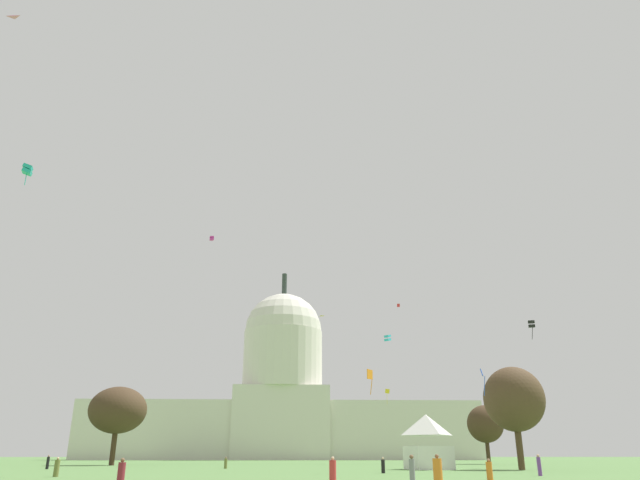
{
  "coord_description": "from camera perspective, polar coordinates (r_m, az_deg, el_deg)",
  "views": [
    {
      "loc": [
        0.89,
        -27.8,
        1.75
      ],
      "look_at": [
        5.41,
        67.55,
        37.32
      ],
      "focal_mm": 32.34,
      "sensor_mm": 36.0,
      "label": 1
    }
  ],
  "objects": [
    {
      "name": "kite_gold_high",
      "position": [
        164.22,
        0.11,
        -7.59
      ],
      "size": [
        1.66,
        1.31,
        0.13
      ],
      "rotation": [
        0.0,
        0.0,
        5.84
      ],
      "color": "gold"
    },
    {
      "name": "person_maroon_edge_west",
      "position": [
        37.47,
        -19.08,
        -21.01
      ],
      "size": [
        0.5,
        0.5,
        1.55
      ],
      "rotation": [
        0.0,
        0.0,
        4.92
      ],
      "color": "maroon",
      "rests_on": "ground_plane"
    },
    {
      "name": "kite_turquoise_mid",
      "position": [
        70.59,
        -26.97,
        6.21
      ],
      "size": [
        1.17,
        1.12,
        2.42
      ],
      "rotation": [
        0.0,
        0.0,
        1.84
      ],
      "color": "teal"
    },
    {
      "name": "kite_orange_low",
      "position": [
        61.06,
        4.97,
        -13.23
      ],
      "size": [
        0.71,
        0.86,
        2.51
      ],
      "rotation": [
        0.0,
        0.0,
        0.12
      ],
      "color": "orange"
    },
    {
      "name": "capitol_building",
      "position": [
        205.45,
        -3.8,
        -15.53
      ],
      "size": [
        131.61,
        27.62,
        64.39
      ],
      "color": "beige",
      "rests_on": "ground_plane"
    },
    {
      "name": "kite_cyan_mid",
      "position": [
        123.63,
        6.7,
        -9.61
      ],
      "size": [
        1.55,
        1.56,
        1.44
      ],
      "rotation": [
        0.0,
        0.0,
        5.52
      ],
      "color": "#33BCDB"
    },
    {
      "name": "kite_blue_low",
      "position": [
        70.05,
        15.77,
        -12.8
      ],
      "size": [
        0.57,
        0.82,
        3.0
      ],
      "rotation": [
        0.0,
        0.0,
        3.46
      ],
      "color": "blue"
    },
    {
      "name": "person_orange_mid_center",
      "position": [
        46.23,
        16.41,
        -21.03
      ],
      "size": [
        0.59,
        0.59,
        1.46
      ],
      "rotation": [
        0.0,
        0.0,
        3.62
      ],
      "color": "orange",
      "rests_on": "ground_plane"
    },
    {
      "name": "person_grey_mid_right",
      "position": [
        38.5,
        9.1,
        -21.6
      ],
      "size": [
        0.45,
        0.45,
        1.73
      ],
      "rotation": [
        0.0,
        0.0,
        1.11
      ],
      "color": "gray",
      "rests_on": "ground_plane"
    },
    {
      "name": "kite_black_mid",
      "position": [
        90.84,
        20.19,
        -7.82
      ],
      "size": [
        1.12,
        1.15,
        2.84
      ],
      "rotation": [
        0.0,
        0.0,
        5.97
      ],
      "color": "black"
    },
    {
      "name": "person_black_mid_left",
      "position": [
        61.19,
        6.26,
        -21.33
      ],
      "size": [
        0.52,
        0.52,
        1.49
      ],
      "rotation": [
        0.0,
        0.0,
        0.7
      ],
      "color": "black",
      "rests_on": "ground_plane"
    },
    {
      "name": "person_red_lawn_far_right",
      "position": [
        43.23,
        1.26,
        -21.8
      ],
      "size": [
        0.5,
        0.5,
        1.6
      ],
      "rotation": [
        0.0,
        0.0,
        3.1
      ],
      "color": "red",
      "rests_on": "ground_plane"
    },
    {
      "name": "event_tent",
      "position": [
        76.34,
        10.56,
        -18.96
      ],
      "size": [
        5.52,
        6.63,
        6.44
      ],
      "rotation": [
        0.0,
        0.0,
        0.13
      ],
      "color": "white",
      "rests_on": "ground_plane"
    },
    {
      "name": "person_olive_near_tree_east",
      "position": [
        80.85,
        -9.31,
        -20.97
      ],
      "size": [
        0.56,
        0.56,
        1.44
      ],
      "rotation": [
        0.0,
        0.0,
        2.36
      ],
      "color": "olive",
      "rests_on": "ground_plane"
    },
    {
      "name": "person_orange_back_right",
      "position": [
        31.66,
        11.59,
        -21.78
      ],
      "size": [
        0.47,
        0.47,
        1.76
      ],
      "rotation": [
        0.0,
        0.0,
        4.67
      ],
      "color": "orange",
      "rests_on": "ground_plane"
    },
    {
      "name": "person_purple_front_center",
      "position": [
        56.69,
        20.87,
        -20.14
      ],
      "size": [
        0.46,
        0.46,
        1.75
      ],
      "rotation": [
        0.0,
        0.0,
        4.17
      ],
      "color": "#703D93",
      "rests_on": "ground_plane"
    },
    {
      "name": "kite_yellow_low",
      "position": [
        151.95,
        6.68,
        -14.74
      ],
      "size": [
        1.23,
        0.39,
        3.76
      ],
      "rotation": [
        0.0,
        0.0,
        5.45
      ],
      "color": "yellow"
    },
    {
      "name": "tree_east_near",
      "position": [
        77.5,
        18.65,
        -14.7
      ],
      "size": [
        8.27,
        7.83,
        12.05
      ],
      "color": "#4C3823",
      "rests_on": "ground_plane"
    },
    {
      "name": "kite_pink_high",
      "position": [
        86.52,
        -27.99,
        18.59
      ],
      "size": [
        1.43,
        0.67,
        0.25
      ],
      "rotation": [
        0.0,
        0.0,
        3.04
      ],
      "color": "pink"
    },
    {
      "name": "person_olive_back_center",
      "position": [
        55.53,
        -24.61,
        -19.82
      ],
      "size": [
        0.49,
        0.49,
        1.53
      ],
      "rotation": [
        0.0,
        0.0,
        4.92
      ],
      "color": "olive",
      "rests_on": "ground_plane"
    },
    {
      "name": "person_black_near_tree_west",
      "position": [
        84.19,
        -25.34,
        -19.29
      ],
      "size": [
        0.5,
        0.5,
        1.65
      ],
      "rotation": [
        0.0,
        0.0,
        0.85
      ],
      "color": "black",
      "rests_on": "ground_plane"
    },
    {
      "name": "kite_magenta_high",
      "position": [
        159.82,
        -10.66,
        0.16
      ],
      "size": [
        1.31,
        1.28,
        1.14
      ],
      "rotation": [
        0.0,
        0.0,
        1.84
      ],
      "color": "#D1339E"
    },
    {
      "name": "tree_west_far",
      "position": [
        108.89,
        -19.38,
        -15.6
      ],
      "size": [
        11.36,
        10.94,
        12.78
      ],
      "color": "#42301E",
      "rests_on": "ground_plane"
    },
    {
      "name": "kite_red_high",
      "position": [
        165.74,
        7.77,
        -6.43
      ],
      "size": [
        0.83,
        0.41,
        1.02
      ],
      "rotation": [
        0.0,
        0.0,
        5.1
      ],
      "color": "red"
    },
    {
      "name": "tree_east_mid",
      "position": [
        119.53,
        16.04,
        -17.1
      ],
      "size": [
        9.57,
        9.73,
        10.61
      ],
      "color": "#42301E",
      "rests_on": "ground_plane"
    }
  ]
}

